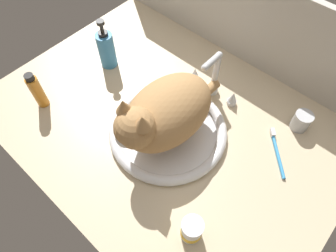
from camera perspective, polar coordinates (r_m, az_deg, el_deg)
The scene contains 10 objects.
countertop at distance 96.40cm, azimuth -0.69°, elevation 0.44°, with size 111.31×80.12×3.00cm, color #CCB793.
backsplash_wall at distance 109.40cm, azimuth 14.74°, elevation 18.63°, with size 111.31×2.40×34.07cm, color beige.
sink_basin at distance 91.51cm, azimuth -0.00°, elevation -0.89°, with size 36.55×36.55×3.12cm.
faucet at distance 98.41cm, azimuth 8.78°, elevation 8.99°, with size 19.26×10.03×17.81cm.
cat at distance 81.86cm, azimuth -1.01°, elevation 2.22°, with size 20.81×40.95×21.17cm.
soap_pump_bottle at distance 108.94cm, azimuth -11.81°, elevation 14.34°, with size 5.88×5.88×18.86cm.
metal_jar at distance 100.25cm, azimuth 24.37°, elevation 0.88°, with size 5.54×5.54×6.34cm.
amber_bottle at distance 103.12cm, azimuth -23.99°, elevation 6.21°, with size 3.73×3.73×13.72cm.
pill_bottle at distance 77.07cm, azimuth 4.57°, elevation -19.42°, with size 5.50×5.50×8.71cm.
toothbrush at distance 94.53cm, azimuth 20.34°, elevation -4.64°, with size 12.14×12.78×1.70cm.
Camera 1 is at (36.57, -39.06, 81.68)cm, focal length 31.53 mm.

